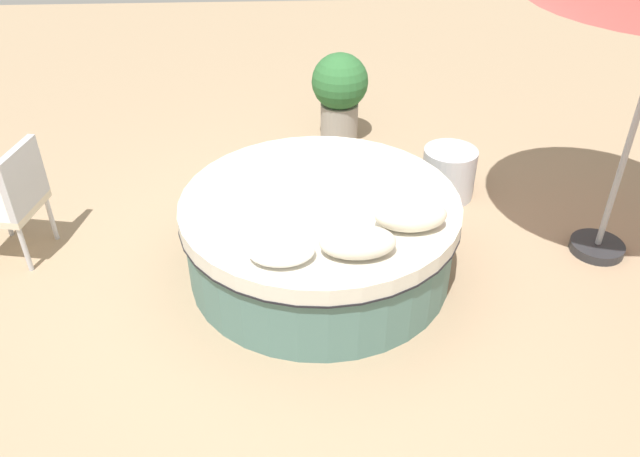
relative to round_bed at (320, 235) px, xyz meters
name	(u,v)px	position (x,y,z in m)	size (l,w,h in m)	color
ground_plane	(320,269)	(0.00, 0.00, -0.34)	(16.00, 16.00, 0.00)	#9E8466
round_bed	(320,235)	(0.00, 0.00, 0.00)	(2.13, 2.13, 0.67)	#4C726B
throw_pillow_0	(281,250)	(0.29, 0.72, 0.40)	(0.44, 0.33, 0.14)	white
throw_pillow_1	(358,242)	(-0.21, 0.69, 0.42)	(0.51, 0.31, 0.19)	beige
throw_pillow_2	(411,215)	(-0.61, 0.41, 0.44)	(0.51, 0.30, 0.22)	beige
patio_chair	(14,196)	(2.40, -0.35, 0.22)	(0.59, 0.60, 0.98)	#B7B7BC
planter	(340,92)	(-0.33, -2.30, 0.22)	(0.60, 0.60, 0.98)	gray
side_table	(448,173)	(-1.27, -1.08, -0.10)	(0.50, 0.50, 0.48)	#B7B7BC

